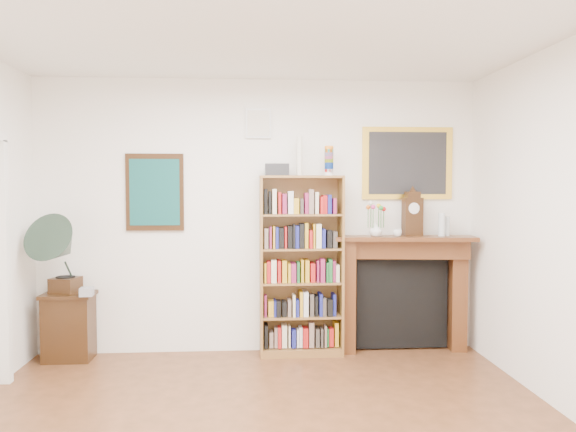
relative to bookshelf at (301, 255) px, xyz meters
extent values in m
cube|color=white|center=(-0.43, 0.17, 0.39)|extent=(4.50, 0.01, 2.80)
cube|color=white|center=(-0.43, -4.83, 0.39)|extent=(4.50, 0.01, 2.80)
cube|color=white|center=(-2.63, -0.66, 0.04)|extent=(0.08, 0.08, 2.10)
cube|color=black|center=(-1.48, 0.15, 0.64)|extent=(0.58, 0.03, 0.78)
cube|color=#104B4A|center=(-1.48, 0.13, 0.64)|extent=(0.50, 0.01, 0.67)
cube|color=white|center=(-0.43, 0.15, 1.34)|extent=(0.26, 0.03, 0.30)
cube|color=silver|center=(-0.43, 0.13, 1.34)|extent=(0.22, 0.01, 0.26)
cube|color=yellow|center=(1.12, 0.15, 0.94)|extent=(0.95, 0.03, 0.75)
cube|color=#262628|center=(1.12, 0.13, 0.94)|extent=(0.82, 0.01, 0.65)
cube|color=brown|center=(-0.40, 0.00, -0.11)|extent=(0.03, 0.29, 1.82)
cube|color=brown|center=(0.40, 0.00, -0.11)|extent=(0.03, 0.29, 1.82)
cube|color=brown|center=(0.00, 0.00, 0.79)|extent=(0.84, 0.31, 0.02)
cube|color=brown|center=(0.00, 0.00, -0.98)|extent=(0.84, 0.31, 0.08)
cube|color=brown|center=(0.00, 0.14, -0.11)|extent=(0.83, 0.03, 1.82)
cube|color=brown|center=(0.00, 0.00, -0.62)|extent=(0.79, 0.29, 0.02)
cube|color=brown|center=(0.00, 0.00, -0.28)|extent=(0.79, 0.29, 0.02)
cube|color=brown|center=(0.00, 0.00, 0.07)|extent=(0.79, 0.29, 0.02)
cube|color=brown|center=(0.00, 0.00, 0.41)|extent=(0.79, 0.29, 0.02)
cube|color=black|center=(-2.30, -0.03, -0.68)|extent=(0.49, 0.35, 0.66)
cube|color=#472210|center=(0.48, 0.04, -0.44)|extent=(0.18, 0.23, 1.16)
cube|color=#472210|center=(1.64, 0.04, -0.44)|extent=(0.18, 0.23, 1.16)
cube|color=#472210|center=(1.06, 0.04, 0.05)|extent=(1.33, 0.34, 0.19)
cube|color=#472210|center=(1.06, 0.00, 0.17)|extent=(1.45, 0.48, 0.04)
cube|color=black|center=(1.06, 0.11, -0.53)|extent=(0.96, 0.09, 0.93)
cube|color=black|center=(-2.34, 0.02, -0.28)|extent=(0.29, 0.29, 0.15)
cylinder|color=black|center=(-2.34, 0.02, -0.20)|extent=(0.22, 0.22, 0.01)
cone|color=#2E4337|center=(-2.34, -0.13, 0.13)|extent=(0.61, 0.70, 0.62)
cube|color=silver|center=(-2.08, -0.18, -0.31)|extent=(0.13, 0.13, 0.08)
cube|color=black|center=(1.15, 0.05, 0.38)|extent=(0.21, 0.13, 0.39)
cylinder|color=white|center=(1.15, -0.01, 0.47)|extent=(0.12, 0.03, 0.12)
cube|color=black|center=(1.15, 0.05, 0.61)|extent=(0.15, 0.11, 0.07)
imported|color=white|center=(0.76, -0.01, 0.25)|extent=(0.14, 0.14, 0.13)
imported|color=silver|center=(0.98, -0.03, 0.22)|extent=(0.11, 0.11, 0.07)
cylinder|color=silver|center=(1.44, -0.02, 0.31)|extent=(0.07, 0.07, 0.24)
cylinder|color=silver|center=(1.51, 0.03, 0.29)|extent=(0.06, 0.06, 0.20)
camera|label=1|loc=(-0.52, -5.61, 0.69)|focal=35.00mm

